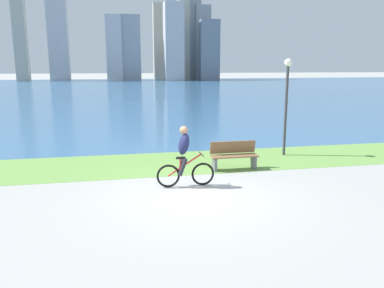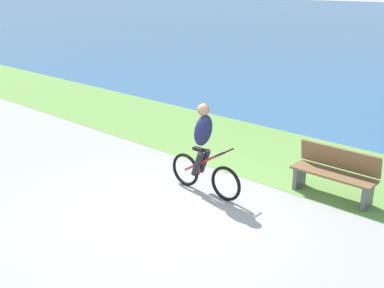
# 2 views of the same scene
# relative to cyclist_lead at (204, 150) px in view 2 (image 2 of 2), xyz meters

# --- Properties ---
(ground_plane) EXTENTS (300.00, 300.00, 0.00)m
(ground_plane) POSITION_rel_cyclist_lead_xyz_m (0.11, -0.89, -0.84)
(ground_plane) COLOR #9E9E99
(grass_strip_bayside) EXTENTS (120.00, 3.19, 0.01)m
(grass_strip_bayside) POSITION_rel_cyclist_lead_xyz_m (0.11, 2.60, -0.83)
(grass_strip_bayside) COLOR #6B9947
(grass_strip_bayside) RESTS_ON ground
(cyclist_lead) EXTENTS (1.61, 0.52, 1.68)m
(cyclist_lead) POSITION_rel_cyclist_lead_xyz_m (0.00, 0.00, 0.00)
(cyclist_lead) COLOR black
(cyclist_lead) RESTS_ON ground
(bench_near_path) EXTENTS (1.50, 0.47, 0.90)m
(bench_near_path) POSITION_rel_cyclist_lead_xyz_m (1.87, 1.43, -0.39)
(bench_near_path) COLOR brown
(bench_near_path) RESTS_ON ground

